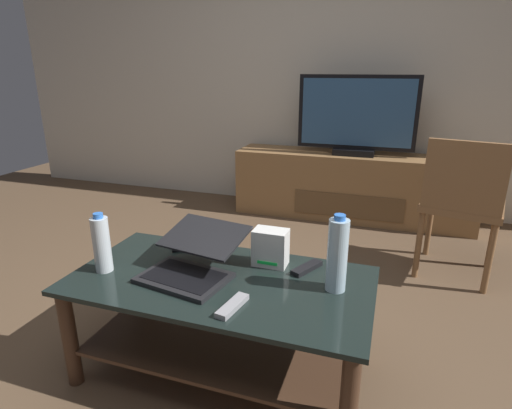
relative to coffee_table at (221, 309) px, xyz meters
The scene contains 13 objects.
ground_plane 0.31m from the coffee_table, 114.23° to the left, with size 7.68×7.68×0.00m, color brown.
back_wall 2.68m from the coffee_table, 90.74° to the left, with size 6.40×0.12×2.80m, color beige.
coffee_table is the anchor object (origin of this frame).
media_cabinet 2.14m from the coffee_table, 82.17° to the left, with size 1.96×0.41×0.56m.
television 2.19m from the coffee_table, 82.09° to the left, with size 0.94×0.20×0.63m.
dining_chair 1.60m from the coffee_table, 50.40° to the left, with size 0.52×0.52×0.87m.
laptop 0.23m from the coffee_table, behind, with size 0.39×0.43×0.17m.
router_box 0.32m from the coffee_table, 49.99° to the left, with size 0.14×0.10×0.16m.
water_bottle_near 0.55m from the coffee_table, 169.53° to the right, with size 0.07×0.07×0.25m.
water_bottle_far 0.53m from the coffee_table, ahead, with size 0.08×0.08×0.30m.
cell_phone 0.41m from the coffee_table, 143.92° to the left, with size 0.07×0.14×0.01m, color black.
tv_remote 0.39m from the coffee_table, 30.11° to the left, with size 0.04×0.16×0.02m, color black.
soundbar_remote 0.27m from the coffee_table, 55.61° to the right, with size 0.04×0.16×0.02m, color #99999E.
Camera 1 is at (0.63, -1.41, 1.24)m, focal length 28.88 mm.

